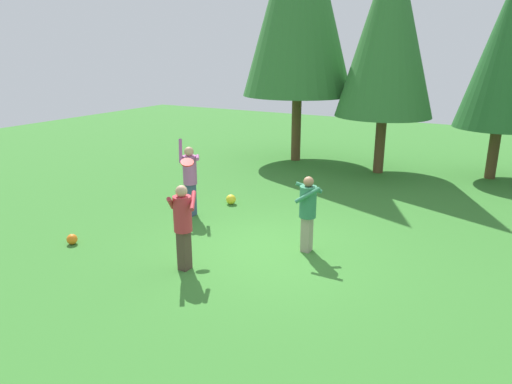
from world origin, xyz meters
The scene contains 9 objects.
ground_plane centered at (0.00, 0.00, 0.00)m, with size 40.00×40.00×0.00m, color #387A2D.
person_thrower centered at (-2.77, 0.89, 1.05)m, with size 0.68×0.68×1.93m.
person_catcher centered at (-1.04, -1.60, 0.97)m, with size 0.70×0.72×1.65m.
person_bystander centered at (0.62, 0.30, 0.94)m, with size 0.66×0.63×1.59m.
frisbee centered at (-1.70, -0.56, 1.78)m, with size 0.37×0.37×0.14m.
ball_yellow centered at (-2.37, 2.11, 0.13)m, with size 0.27×0.27×0.27m, color yellow.
ball_orange centered at (-3.87, -1.85, 0.11)m, with size 0.23×0.23×0.23m, color orange.
tree_right centered at (3.51, 8.52, 4.00)m, with size 2.68×2.68×6.41m.
tree_center centered at (0.14, 7.48, 4.65)m, with size 3.11×3.11×7.44m.
Camera 1 is at (4.06, -7.89, 3.96)m, focal length 32.57 mm.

